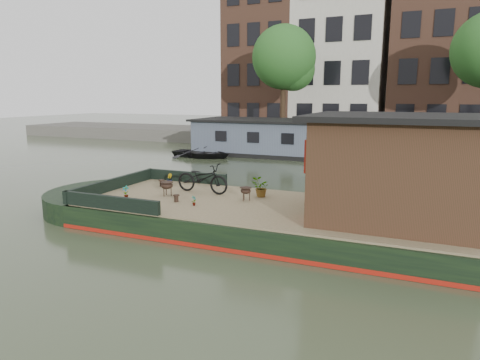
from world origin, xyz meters
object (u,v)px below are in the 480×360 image
at_px(potted_plant_a, 126,192).
at_px(dinghy, 202,151).
at_px(cabin, 396,167).
at_px(bicycle, 202,178).
at_px(brazier_front, 246,194).
at_px(brazier_rear, 167,189).

relative_size(potted_plant_a, dinghy, 0.10).
xyz_separation_m(cabin, bicycle, (-5.39, 0.68, -0.79)).
bearing_deg(potted_plant_a, brazier_front, 19.45).
relative_size(bicycle, dinghy, 0.47).
relative_size(potted_plant_a, brazier_rear, 0.90).
bearing_deg(cabin, brazier_front, 175.76).
height_order(cabin, potted_plant_a, cabin).
height_order(potted_plant_a, brazier_front, brazier_front).
height_order(cabin, bicycle, cabin).
bearing_deg(bicycle, brazier_rear, 137.73).
relative_size(cabin, bicycle, 2.38).
bearing_deg(brazier_rear, brazier_front, 8.88).
xyz_separation_m(brazier_front, brazier_rear, (-2.30, -0.36, 0.02)).
xyz_separation_m(brazier_rear, dinghy, (-5.00, 11.48, -0.49)).
bearing_deg(cabin, dinghy, 134.36).
height_order(cabin, brazier_rear, cabin).
xyz_separation_m(potted_plant_a, brazier_front, (3.17, 1.12, 0.00)).
xyz_separation_m(bicycle, dinghy, (-5.76, 10.72, -0.72)).
bearing_deg(bicycle, potted_plant_a, 135.75).
distance_m(brazier_front, brazier_rear, 2.33).
bearing_deg(brazier_front, cabin, -4.24).
xyz_separation_m(potted_plant_a, brazier_rear, (0.87, 0.76, 0.02)).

